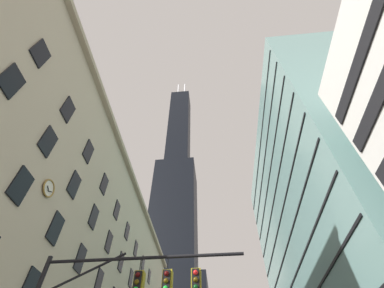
% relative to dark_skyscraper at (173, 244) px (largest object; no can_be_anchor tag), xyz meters
% --- Properties ---
extents(station_building, '(12.71, 56.86, 28.79)m').
position_rel_dark_skyscraper_xyz_m(station_building, '(-0.00, -72.98, -42.85)').
color(station_building, '#BCAF93').
rests_on(station_building, ground).
extents(dark_skyscraper, '(28.35, 28.35, 192.31)m').
position_rel_dark_skyscraper_xyz_m(dark_skyscraper, '(0.00, 0.00, 0.00)').
color(dark_skyscraper, black).
rests_on(dark_skyscraper, ground).
extents(glass_office_midrise, '(15.19, 41.38, 43.89)m').
position_rel_dark_skyscraper_xyz_m(glass_office_midrise, '(35.56, -67.57, -35.27)').
color(glass_office_midrise, gray).
rests_on(glass_office_midrise, ground).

